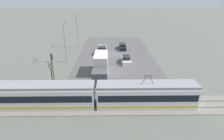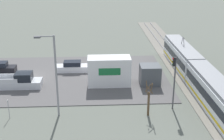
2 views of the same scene
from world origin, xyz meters
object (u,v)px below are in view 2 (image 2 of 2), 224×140
(no_parking_sign, at_px, (8,107))
(traffic_light_pole, at_px, (174,76))
(sedan_car_0, at_px, (72,67))
(light_rail_tram, at_px, (196,72))
(box_truck, at_px, (119,72))
(street_tree, at_px, (149,100))
(street_lamp_near_crossing, at_px, (54,71))
(pickup_truck, at_px, (19,82))

(no_parking_sign, bearing_deg, traffic_light_pole, 94.05)
(sedan_car_0, bearing_deg, light_rail_tram, -108.71)
(box_truck, xyz_separation_m, no_parking_sign, (8.10, -11.76, -0.51))
(traffic_light_pole, height_order, street_tree, traffic_light_pole)
(box_truck, height_order, street_lamp_near_crossing, street_lamp_near_crossing)
(light_rail_tram, xyz_separation_m, street_tree, (8.02, -7.34, 0.04))
(sedan_car_0, height_order, street_lamp_near_crossing, street_lamp_near_crossing)
(sedan_car_0, xyz_separation_m, street_tree, (13.43, 8.65, 1.01))
(light_rail_tram, height_order, street_tree, light_rail_tram)
(traffic_light_pole, distance_m, street_lamp_near_crossing, 12.31)
(light_rail_tram, height_order, street_lamp_near_crossing, street_lamp_near_crossing)
(street_tree, height_order, street_lamp_near_crossing, street_lamp_near_crossing)
(sedan_car_0, bearing_deg, street_tree, -147.22)
(light_rail_tram, relative_size, traffic_light_pole, 4.50)
(street_tree, bearing_deg, light_rail_tram, 137.52)
(box_truck, xyz_separation_m, traffic_light_pole, (6.90, 5.21, 1.99))
(box_truck, height_order, sedan_car_0, box_truck)
(sedan_car_0, height_order, traffic_light_pole, traffic_light_pole)
(light_rail_tram, distance_m, box_truck, 9.74)
(box_truck, bearing_deg, traffic_light_pole, 37.05)
(pickup_truck, relative_size, sedan_car_0, 1.29)
(light_rail_tram, bearing_deg, box_truck, -91.30)
(pickup_truck, xyz_separation_m, sedan_car_0, (-5.43, 6.31, -0.11))
(pickup_truck, height_order, no_parking_sign, no_parking_sign)
(box_truck, xyz_separation_m, street_lamp_near_crossing, (7.79, -7.01, 3.13))
(pickup_truck, xyz_separation_m, street_lamp_near_crossing, (7.56, 5.54, 4.09))
(sedan_car_0, xyz_separation_m, no_parking_sign, (13.30, -5.51, 0.57))
(pickup_truck, relative_size, street_tree, 1.58)
(street_lamp_near_crossing, bearing_deg, sedan_car_0, 176.64)
(street_tree, distance_m, no_parking_sign, 14.17)
(street_lamp_near_crossing, bearing_deg, street_tree, 87.30)
(street_lamp_near_crossing, distance_m, no_parking_sign, 5.99)
(sedan_car_0, bearing_deg, box_truck, -129.73)
(box_truck, xyz_separation_m, street_tree, (8.24, 2.40, -0.06))
(pickup_truck, distance_m, no_parking_sign, 7.92)
(box_truck, height_order, pickup_truck, box_truck)
(box_truck, bearing_deg, light_rail_tram, 88.70)
(sedan_car_0, xyz_separation_m, street_lamp_near_crossing, (12.99, -0.76, 4.20))
(light_rail_tram, bearing_deg, street_tree, -42.48)
(light_rail_tram, bearing_deg, traffic_light_pole, -34.16)
(light_rail_tram, xyz_separation_m, no_parking_sign, (7.88, -21.50, -0.40))
(sedan_car_0, distance_m, no_parking_sign, 14.41)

